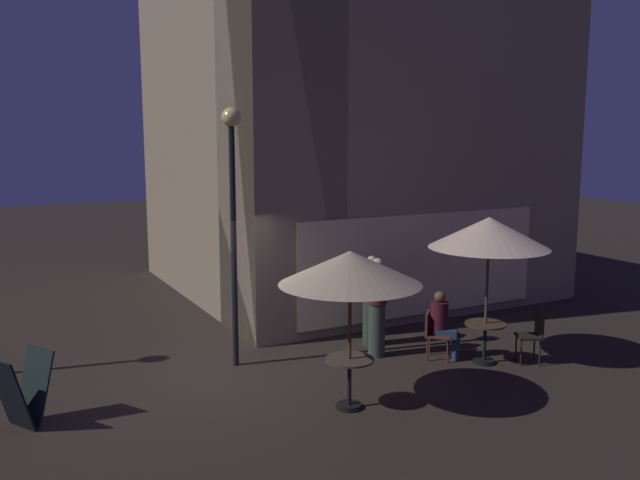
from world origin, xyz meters
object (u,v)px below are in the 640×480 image
object	(u,v)px
street_lamp_near_corner	(233,192)
cafe_chair_0	(534,331)
menu_sandwich_board	(23,390)
patron_seated_0	(443,321)
patio_umbrella_1	(489,233)
cafe_chair_1	(434,331)
cafe_table_0	(349,373)
patron_standing_1	(371,301)
patron_standing_2	(377,307)
patio_umbrella_0	(350,268)
cafe_table_1	(485,335)

from	to	relation	value
street_lamp_near_corner	cafe_chair_0	distance (m)	5.65
menu_sandwich_board	patron_seated_0	world-z (taller)	patron_seated_0
patio_umbrella_1	cafe_chair_1	size ratio (longest dim) A/B	3.04
menu_sandwich_board	patio_umbrella_1	xyz separation A→B (m)	(7.25, -0.93, 1.75)
cafe_table_0	cafe_chair_0	distance (m)	3.78
patio_umbrella_1	patron_standing_1	world-z (taller)	patio_umbrella_1
patio_umbrella_1	cafe_chair_0	bearing A→B (deg)	-28.59
patron_standing_2	patron_seated_0	bearing A→B (deg)	126.92
menu_sandwich_board	patio_umbrella_1	distance (m)	7.52
patio_umbrella_1	patron_standing_2	xyz separation A→B (m)	(-1.44, 1.19, -1.38)
patio_umbrella_0	cafe_chair_0	world-z (taller)	patio_umbrella_0
menu_sandwich_board	street_lamp_near_corner	bearing A→B (deg)	-14.48
street_lamp_near_corner	patio_umbrella_0	size ratio (longest dim) A/B	1.88
cafe_table_0	cafe_chair_0	xyz separation A→B (m)	(3.78, 0.18, 0.04)
cafe_table_1	patron_standing_1	world-z (taller)	patron_standing_1
patio_umbrella_0	patron_standing_2	bearing A→B (deg)	47.96
street_lamp_near_corner	cafe_chair_1	distance (m)	4.24
cafe_table_1	cafe_chair_0	xyz separation A→B (m)	(0.73, -0.40, 0.06)
patio_umbrella_1	patron_seated_0	bearing A→B (deg)	136.46
cafe_table_1	patron_seated_0	world-z (taller)	patron_seated_0
patio_umbrella_0	patron_standing_2	world-z (taller)	patio_umbrella_0
patron_standing_2	menu_sandwich_board	bearing A→B (deg)	-13.26
patio_umbrella_0	patron_standing_2	distance (m)	2.66
patio_umbrella_0	patron_standing_1	distance (m)	3.26
cafe_table_1	patio_umbrella_0	world-z (taller)	patio_umbrella_0
cafe_table_1	cafe_table_0	bearing A→B (deg)	-169.14
patron_standing_1	cafe_table_1	bearing A→B (deg)	86.73
patron_standing_2	street_lamp_near_corner	bearing A→B (deg)	-32.47
menu_sandwich_board	patio_umbrella_1	size ratio (longest dim) A/B	0.40
patron_seated_0	patron_standing_2	bearing A→B (deg)	-173.65
street_lamp_near_corner	patio_umbrella_1	bearing A→B (deg)	-26.44
menu_sandwich_board	patio_umbrella_1	world-z (taller)	patio_umbrella_1
patio_umbrella_0	patron_standing_1	world-z (taller)	patio_umbrella_0
menu_sandwich_board	cafe_table_1	distance (m)	7.31
menu_sandwich_board	cafe_chair_0	world-z (taller)	menu_sandwich_board
patio_umbrella_1	patron_standing_1	bearing A→B (deg)	123.21
cafe_chair_0	patron_standing_2	distance (m)	2.71
cafe_chair_0	patron_seated_0	distance (m)	1.55
cafe_chair_1	patron_seated_0	xyz separation A→B (m)	(0.11, -0.10, 0.18)
patio_umbrella_0	cafe_chair_0	bearing A→B (deg)	2.80
menu_sandwich_board	cafe_chair_1	xyz separation A→B (m)	(6.61, -0.32, -0.01)
street_lamp_near_corner	cafe_table_1	distance (m)	4.94
patio_umbrella_0	patio_umbrella_1	size ratio (longest dim) A/B	0.91
cafe_chair_0	patron_standing_2	xyz separation A→B (m)	(-2.17, 1.59, 0.32)
cafe_table_1	patron_seated_0	size ratio (longest dim) A/B	0.58
street_lamp_near_corner	cafe_table_0	xyz separation A→B (m)	(0.79, -2.49, -2.44)
patio_umbrella_1	cafe_chair_1	xyz separation A→B (m)	(-0.64, 0.60, -1.76)
street_lamp_near_corner	cafe_chair_1	bearing A→B (deg)	-22.16
cafe_chair_0	cafe_table_1	bearing A→B (deg)	0.00
cafe_table_1	street_lamp_near_corner	bearing A→B (deg)	153.56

